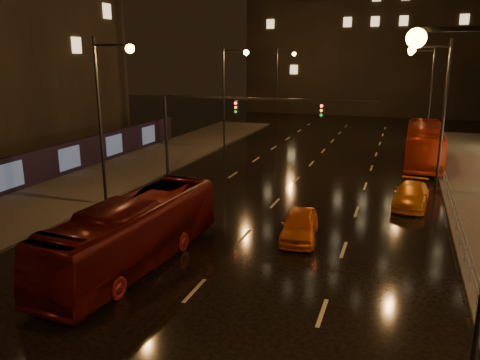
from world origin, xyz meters
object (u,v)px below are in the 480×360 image
object	(u,v)px
taxi_near	(300,225)
taxi_far	(411,195)
bus_red	(135,233)
bus_curb	(424,144)

from	to	relation	value
taxi_near	taxi_far	distance (m)	9.25
bus_red	taxi_near	distance (m)	8.17
bus_red	bus_curb	world-z (taller)	bus_curb
taxi_near	taxi_far	size ratio (longest dim) A/B	0.90
bus_red	taxi_near	size ratio (longest dim) A/B	2.55
taxi_far	bus_curb	bearing A→B (deg)	90.99
bus_red	taxi_far	world-z (taller)	bus_red
taxi_far	taxi_near	bearing A→B (deg)	-119.45
bus_curb	taxi_near	world-z (taller)	bus_curb
bus_curb	taxi_far	distance (m)	12.88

